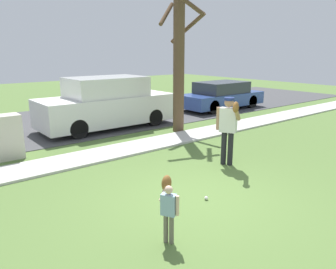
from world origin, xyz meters
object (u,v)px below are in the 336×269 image
object	(u,v)px
baseball	(206,198)
street_tree_near	(179,48)
person_adult	(228,124)
person_child	(168,201)
parked_van_white	(107,104)
utility_cabinet	(8,137)
parked_wagon_blue	(221,96)

from	to	relation	value
baseball	street_tree_near	world-z (taller)	street_tree_near
person_adult	person_child	xyz separation A→B (m)	(-3.29, -1.73, -0.43)
person_adult	parked_van_white	xyz separation A→B (m)	(-0.31, 5.63, -0.17)
parked_van_white	person_child	bearing A→B (deg)	-112.09
utility_cabinet	person_adult	bearing A→B (deg)	-44.36
person_child	street_tree_near	world-z (taller)	street_tree_near
person_child	utility_cabinet	xyz separation A→B (m)	(-0.85, 5.78, -0.05)
person_adult	baseball	world-z (taller)	person_adult
person_child	parked_van_white	world-z (taller)	parked_van_white
person_adult	street_tree_near	distance (m)	4.28
baseball	utility_cabinet	world-z (taller)	utility_cabinet
baseball	person_child	bearing A→B (deg)	-156.96
person_child	parked_wagon_blue	bearing A→B (deg)	10.05
street_tree_near	parked_wagon_blue	bearing A→B (deg)	25.49
parked_wagon_blue	parked_van_white	bearing A→B (deg)	-178.34
person_child	utility_cabinet	distance (m)	5.84
baseball	parked_wagon_blue	size ratio (longest dim) A/B	0.02
person_adult	person_child	distance (m)	3.74
utility_cabinet	parked_wagon_blue	xyz separation A→B (m)	(10.29, 1.77, 0.07)
utility_cabinet	street_tree_near	xyz separation A→B (m)	(5.59, -0.47, 2.33)
person_adult	baseball	distance (m)	2.40
baseball	parked_van_white	world-z (taller)	parked_van_white
utility_cabinet	parked_wagon_blue	size ratio (longest dim) A/B	0.26
person_child	parked_van_white	distance (m)	7.95
person_adult	parked_wagon_blue	distance (m)	8.47
person_child	utility_cabinet	bearing A→B (deg)	69.77
person_child	baseball	world-z (taller)	person_child
street_tree_near	parked_wagon_blue	size ratio (longest dim) A/B	1.23
baseball	parked_van_white	bearing A→B (deg)	77.11
parked_van_white	parked_wagon_blue	size ratio (longest dim) A/B	1.11
parked_van_white	baseball	bearing A→B (deg)	-102.89
baseball	parked_wagon_blue	bearing A→B (deg)	40.93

